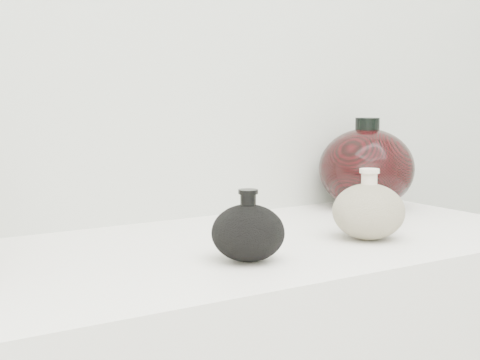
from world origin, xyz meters
TOP-DOWN VIEW (x-y plane):
  - black_gourd_vase at (-0.01, 0.85)m, footprint 0.13×0.13m
  - cream_gourd_vase at (0.24, 0.86)m, footprint 0.13×0.13m
  - right_round_pot at (0.45, 1.10)m, footprint 0.26×0.26m

SIDE VIEW (x-z plane):
  - black_gourd_vase at x=-0.01m, z-range 0.89..1.00m
  - cream_gourd_vase at x=0.24m, z-range 0.89..1.01m
  - right_round_pot at x=0.45m, z-range 0.89..1.08m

